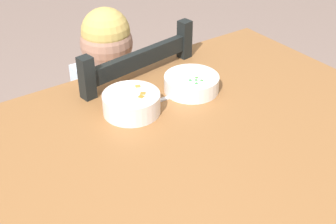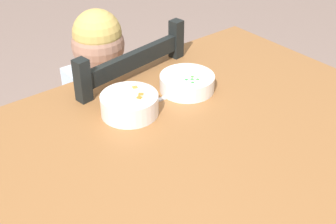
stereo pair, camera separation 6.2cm
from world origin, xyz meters
name	(u,v)px [view 1 (the left image)]	position (x,y,z in m)	size (l,w,h in m)	color
dining_table	(159,183)	(0.00, 0.00, 0.66)	(1.37, 0.84, 0.78)	#905E33
dining_chair	(119,143)	(0.14, 0.47, 0.44)	(0.48, 0.48, 0.90)	black
child_figure	(115,101)	(0.13, 0.46, 0.63)	(0.32, 0.31, 0.95)	silver
bowl_of_peas	(192,83)	(0.23, 0.17, 0.80)	(0.16, 0.16, 0.05)	white
bowl_of_carrots	(132,103)	(0.03, 0.17, 0.81)	(0.15, 0.15, 0.06)	white
spoon	(150,103)	(0.09, 0.18, 0.78)	(0.14, 0.03, 0.01)	silver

